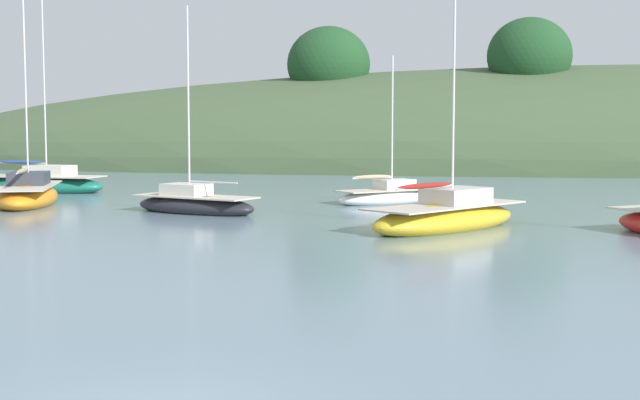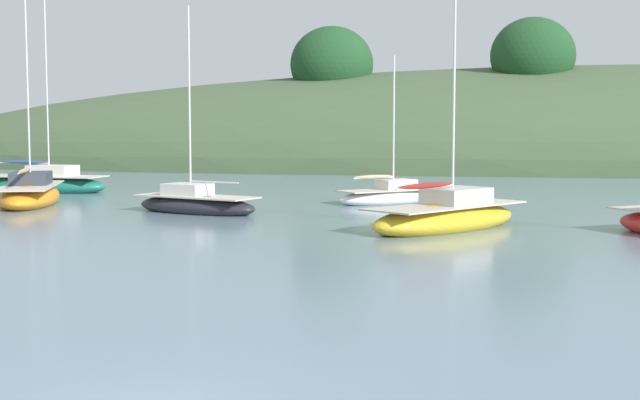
% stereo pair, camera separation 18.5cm
% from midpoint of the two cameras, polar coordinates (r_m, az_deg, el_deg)
% --- Properties ---
extents(sailboat_teal_outer, '(6.89, 7.53, 9.83)m').
position_cam_midpoint_polar(sailboat_teal_outer, '(32.39, 8.27, -1.11)').
color(sailboat_teal_outer, gold).
rests_on(sailboat_teal_outer, ground).
extents(sailboat_black_sloop, '(4.88, 8.36, 11.36)m').
position_cam_midpoint_polar(sailboat_black_sloop, '(44.24, -19.00, 0.32)').
color(sailboat_black_sloop, orange).
rests_on(sailboat_black_sloop, ground).
extents(sailboat_orange_cutter, '(8.18, 3.73, 11.49)m').
position_cam_midpoint_polar(sailboat_orange_cutter, '(52.32, -18.14, 1.03)').
color(sailboat_orange_cutter, '#196B56').
rests_on(sailboat_orange_cutter, ground).
extents(sailboat_cream_ketch, '(6.57, 4.48, 9.31)m').
position_cam_midpoint_polar(sailboat_cream_ketch, '(38.41, -8.51, -0.26)').
color(sailboat_cream_ketch, '#232328').
rests_on(sailboat_cream_ketch, ground).
extents(sailboat_red_portside, '(5.64, 4.99, 7.50)m').
position_cam_midpoint_polar(sailboat_red_portside, '(42.77, 4.41, 0.28)').
color(sailboat_red_portside, white).
rests_on(sailboat_red_portside, ground).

